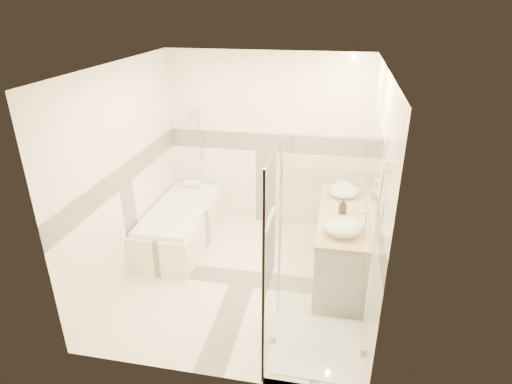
% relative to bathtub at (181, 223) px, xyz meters
% --- Properties ---
extents(room, '(2.82, 3.02, 2.52)m').
position_rel_bathtub_xyz_m(room, '(1.08, -0.64, 0.95)').
color(room, '#FDEBC9').
rests_on(room, ground).
extents(bathtub, '(0.75, 1.70, 0.56)m').
position_rel_bathtub_xyz_m(bathtub, '(0.00, 0.00, 0.00)').
color(bathtub, '#FFECCB').
rests_on(bathtub, ground).
extents(vanity, '(0.58, 1.62, 0.85)m').
position_rel_bathtub_xyz_m(vanity, '(2.15, -0.35, 0.12)').
color(vanity, white).
rests_on(vanity, ground).
extents(shower_enclosure, '(0.96, 0.93, 2.04)m').
position_rel_bathtub_xyz_m(shower_enclosure, '(1.86, -1.62, 0.20)').
color(shower_enclosure, '#FFECCB').
rests_on(shower_enclosure, ground).
extents(vessel_sink_near, '(0.37, 0.37, 0.15)m').
position_rel_bathtub_xyz_m(vessel_sink_near, '(2.13, 0.13, 0.62)').
color(vessel_sink_near, white).
rests_on(vessel_sink_near, vanity).
extents(vessel_sink_far, '(0.40, 0.40, 0.16)m').
position_rel_bathtub_xyz_m(vessel_sink_far, '(2.13, -0.83, 0.62)').
color(vessel_sink_far, white).
rests_on(vessel_sink_far, vanity).
extents(faucet_near, '(0.10, 0.03, 0.26)m').
position_rel_bathtub_xyz_m(faucet_near, '(2.35, 0.13, 0.69)').
color(faucet_near, silver).
rests_on(faucet_near, vanity).
extents(faucet_far, '(0.12, 0.03, 0.29)m').
position_rel_bathtub_xyz_m(faucet_far, '(2.35, -0.83, 0.71)').
color(faucet_far, silver).
rests_on(faucet_far, vanity).
extents(amenity_bottle_a, '(0.08, 0.09, 0.17)m').
position_rel_bathtub_xyz_m(amenity_bottle_a, '(2.13, -0.35, 0.63)').
color(amenity_bottle_a, black).
rests_on(amenity_bottle_a, vanity).
extents(amenity_bottle_b, '(0.11, 0.11, 0.13)m').
position_rel_bathtub_xyz_m(amenity_bottle_b, '(2.13, -0.33, 0.61)').
color(amenity_bottle_b, black).
rests_on(amenity_bottle_b, vanity).
extents(folded_towels, '(0.18, 0.27, 0.08)m').
position_rel_bathtub_xyz_m(folded_towels, '(2.13, 0.29, 0.58)').
color(folded_towels, white).
rests_on(folded_towels, vanity).
extents(rolled_towel, '(0.24, 0.11, 0.11)m').
position_rel_bathtub_xyz_m(rolled_towel, '(-0.04, 0.65, 0.31)').
color(rolled_towel, white).
rests_on(rolled_towel, bathtub).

